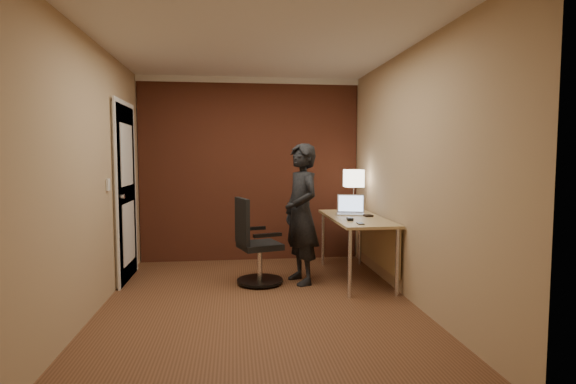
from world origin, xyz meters
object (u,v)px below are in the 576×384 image
Objects in this scene: desk_lamp at (354,179)px; person at (301,214)px; wallet at (368,216)px; office_chair at (255,247)px; desk at (362,228)px; mouse at (350,219)px; laptop at (351,209)px; phone at (360,223)px.

person is (-0.77, -0.60, -0.36)m from desk_lamp.
office_chair is at bearing -174.85° from wallet.
desk_lamp is at bearing 25.67° from office_chair.
desk_lamp is at bearing 86.10° from desk.
person is (0.53, 0.02, 0.37)m from office_chair.
person reaches higher than mouse.
laptop is 0.57m from mouse.
desk_lamp is 0.56× the size of office_chair.
person reaches higher than desk.
laptop is at bearing -112.31° from desk_lamp.
office_chair reaches higher than phone.
mouse is 0.27m from phone.
person reaches higher than office_chair.
desk is at bearing 4.80° from office_chair.
wallet is 0.12× the size of office_chair.
laptop is at bearing 104.18° from desk.
phone is at bearing -21.78° from office_chair.
phone is (-0.18, -0.54, 0.13)m from desk.
laptop reaches higher than desk.
mouse is at bearing -135.38° from wallet.
office_chair is at bearing -162.66° from laptop.
mouse is 0.10× the size of office_chair.
laptop is 0.25× the size of person.
laptop reaches higher than wallet.
laptop is at bearing 82.97° from phone.
desk_lamp is 1.38× the size of laptop.
office_chair is at bearing -154.33° from desk_lamp.
desk_lamp reaches higher than desk.
office_chair reaches higher than wallet.
mouse is 0.55m from person.
wallet is at bearing 79.94° from person.
person reaches higher than phone.
desk_lamp is 0.92m from mouse.
mouse reaches higher than desk.
phone is 0.61m from wallet.
desk is at bearing -75.82° from laptop.
office_chair reaches higher than desk.
wallet is (0.08, 0.02, 0.14)m from desk.
office_chair is at bearing -175.20° from desk.
wallet is 0.07× the size of person.
person reaches higher than wallet.
desk_lamp is 0.65m from wallet.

